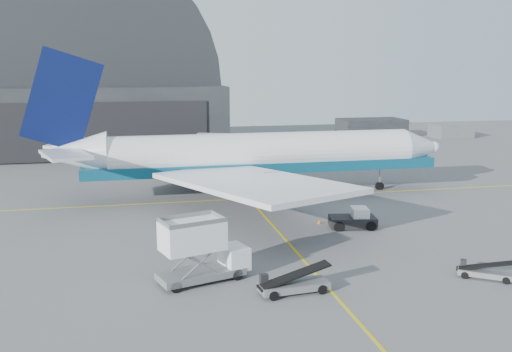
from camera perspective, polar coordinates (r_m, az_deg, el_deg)
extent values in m
plane|color=#565659|center=(49.20, 4.01, -7.53)|extent=(200.00, 200.00, 0.00)
cube|color=gold|center=(67.90, -0.69, -2.27)|extent=(80.00, 0.25, 0.02)
cube|color=gold|center=(47.38, 4.69, -8.26)|extent=(0.25, 40.00, 0.02)
cube|color=black|center=(110.52, -16.82, 5.58)|extent=(50.00, 28.00, 12.00)
cube|color=black|center=(96.64, -17.42, 4.22)|extent=(42.00, 0.40, 9.50)
cube|color=black|center=(128.42, 11.40, 3.84)|extent=(14.00, 8.00, 4.00)
cube|color=slate|center=(132.67, 18.86, 3.69)|extent=(8.00, 6.00, 2.80)
cylinder|color=white|center=(68.60, 0.77, 2.34)|extent=(36.44, 4.86, 4.86)
cone|color=white|center=(75.81, 16.03, 2.75)|extent=(4.45, 4.86, 4.86)
sphere|color=white|center=(76.79, 17.36, 2.78)|extent=(1.42, 1.42, 1.42)
cone|color=white|center=(67.12, -17.66, 2.15)|extent=(7.09, 4.86, 4.86)
cube|color=black|center=(75.17, 15.24, 3.19)|extent=(2.63, 2.23, 0.71)
cube|color=navy|center=(68.86, 0.77, 1.05)|extent=(42.52, 4.91, 1.21)
cube|color=white|center=(56.25, -0.47, -0.64)|extent=(18.67, 24.82, 1.48)
cube|color=white|center=(79.84, -4.03, 2.82)|extent=(18.67, 24.82, 1.48)
cube|color=white|center=(62.60, -18.53, 2.05)|extent=(6.20, 8.47, 0.35)
cube|color=white|center=(71.57, -17.77, 3.16)|extent=(6.20, 8.47, 0.35)
cube|color=#08103C|center=(66.62, -18.84, 7.19)|extent=(9.39, 0.51, 11.66)
cylinder|color=gray|center=(61.10, 1.55, -1.25)|extent=(5.26, 2.73, 2.73)
cylinder|color=gray|center=(76.64, -1.33, 1.27)|extent=(5.26, 2.73, 2.73)
cylinder|color=#A5A5AA|center=(74.12, 12.28, -0.27)|extent=(0.28, 0.28, 2.83)
cylinder|color=black|center=(74.31, 12.25, -1.00)|extent=(1.11, 0.35, 1.11)
cylinder|color=black|center=(65.96, -0.32, -2.17)|extent=(1.32, 0.46, 1.32)
cylinder|color=black|center=(72.16, -1.38, -1.02)|extent=(1.32, 0.46, 1.32)
cube|color=slate|center=(42.66, -5.51, -9.70)|extent=(6.77, 4.29, 0.53)
cube|color=silver|center=(43.48, -2.21, -8.07)|extent=(2.32, 2.81, 1.68)
cube|color=black|center=(43.74, -1.29, -7.58)|extent=(0.67, 1.93, 0.95)
cube|color=silver|center=(41.45, -6.39, -5.96)|extent=(5.00, 3.82, 2.10)
cylinder|color=black|center=(42.76, -1.89, -9.82)|extent=(0.90, 0.55, 0.84)
cylinder|color=black|center=(44.61, -3.23, -8.93)|extent=(0.90, 0.55, 0.84)
cylinder|color=black|center=(40.91, -8.01, -10.93)|extent=(0.90, 0.55, 0.84)
cylinder|color=black|center=(42.83, -9.12, -9.93)|extent=(0.90, 0.55, 0.84)
cube|color=black|center=(56.62, 9.63, -4.51)|extent=(4.78, 3.14, 1.00)
cube|color=silver|center=(56.54, 10.32, -3.63)|extent=(1.86, 2.23, 1.00)
cylinder|color=black|center=(55.98, 11.43, -4.94)|extent=(1.05, 0.55, 1.00)
cylinder|color=black|center=(58.05, 10.90, -4.34)|extent=(1.05, 0.55, 1.00)
cylinder|color=black|center=(55.31, 8.29, -5.03)|extent=(1.05, 0.55, 1.00)
cylinder|color=black|center=(57.41, 7.88, -4.42)|extent=(1.05, 0.55, 1.00)
cube|color=slate|center=(40.53, 3.81, -10.93)|extent=(5.05, 2.17, 0.50)
cube|color=black|center=(40.24, 3.83, -9.90)|extent=(5.31, 1.64, 1.42)
cube|color=black|center=(40.20, 0.79, -10.24)|extent=(0.60, 0.50, 0.67)
cylinder|color=black|center=(40.59, 6.61, -11.20)|extent=(0.69, 0.35, 0.67)
cylinder|color=black|center=(41.91, 5.71, -10.45)|extent=(0.69, 0.35, 0.67)
cylinder|color=black|center=(39.33, 1.77, -11.88)|extent=(0.69, 0.35, 0.67)
cylinder|color=black|center=(40.68, 1.02, -11.07)|extent=(0.69, 0.35, 0.67)
cube|color=slate|center=(46.33, 21.96, -9.01)|extent=(3.96, 3.29, 0.40)
cube|color=black|center=(46.13, 22.02, -8.28)|extent=(3.92, 3.06, 1.13)
cube|color=black|center=(46.65, 20.03, -8.16)|extent=(0.56, 0.54, 0.53)
cylinder|color=black|center=(45.84, 23.73, -9.54)|extent=(0.56, 0.48, 0.53)
cylinder|color=black|center=(47.00, 23.70, -9.03)|extent=(0.56, 0.48, 0.53)
cylinder|color=black|center=(45.79, 20.15, -9.29)|extent=(0.56, 0.48, 0.53)
cylinder|color=black|center=(46.96, 20.21, -8.79)|extent=(0.56, 0.48, 0.53)
cube|color=#EF5D07|center=(57.61, 6.34, -4.77)|extent=(0.35, 0.35, 0.03)
cone|color=#EF5D07|center=(57.54, 6.35, -4.54)|extent=(0.35, 0.35, 0.50)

